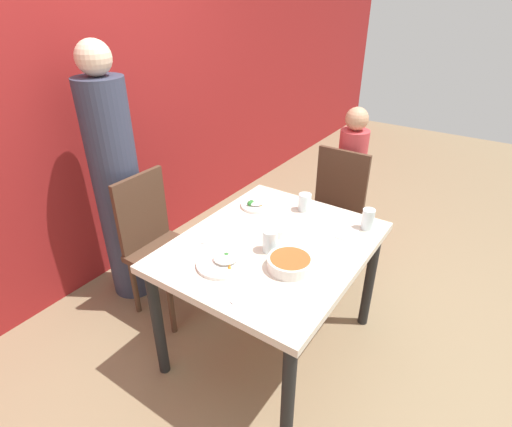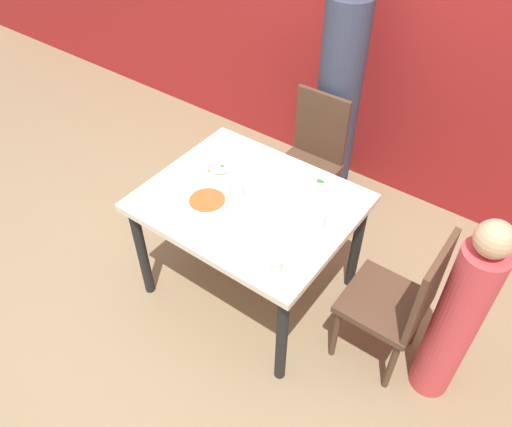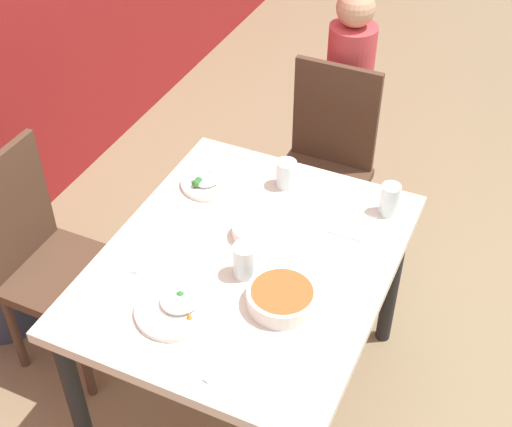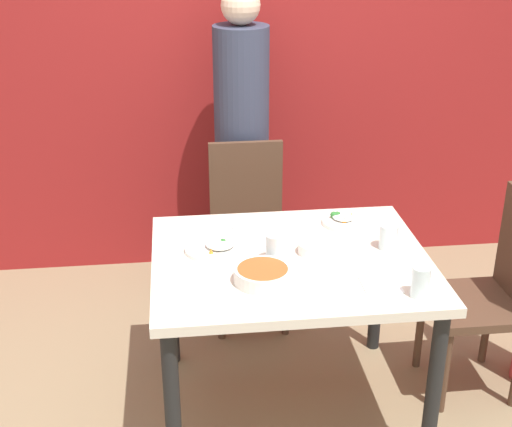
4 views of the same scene
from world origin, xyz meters
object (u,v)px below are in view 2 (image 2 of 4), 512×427
at_px(person_child, 456,320).
at_px(glass_water_tall, 276,268).
at_px(chair_adult_spot, 310,158).
at_px(plate_rice_adult, 324,190).
at_px(bowl_curry, 208,204).
at_px(chair_child_spot, 399,301).
at_px(person_adult, 338,100).

bearing_deg(person_child, glass_water_tall, -151.83).
xyz_separation_m(chair_adult_spot, glass_water_tall, (0.50, -1.15, 0.30)).
distance_m(chair_adult_spot, plate_rice_adult, 0.69).
xyz_separation_m(chair_adult_spot, plate_rice_adult, (0.38, -0.51, 0.26)).
bearing_deg(bowl_curry, chair_child_spot, 12.66).
bearing_deg(person_child, person_adult, 139.84).
distance_m(person_adult, bowl_curry, 1.30).
height_order(person_adult, bowl_curry, person_adult).
distance_m(chair_child_spot, person_child, 0.28).
xyz_separation_m(person_adult, glass_water_tall, (0.50, -1.47, 0.01)).
xyz_separation_m(person_adult, bowl_curry, (-0.05, -1.29, -0.02)).
relative_size(bowl_curry, glass_water_tall, 1.84).
distance_m(bowl_curry, glass_water_tall, 0.58).
distance_m(chair_child_spot, plate_rice_adult, 0.70).
distance_m(person_adult, glass_water_tall, 1.55).
bearing_deg(chair_child_spot, bowl_curry, -77.34).
bearing_deg(chair_adult_spot, person_adult, 90.00).
bearing_deg(person_adult, plate_rice_adult, -65.11).
bearing_deg(glass_water_tall, chair_child_spot, 39.88).
height_order(person_child, plate_rice_adult, person_child).
height_order(chair_child_spot, person_child, person_child).
relative_size(chair_adult_spot, plate_rice_adult, 4.25).
bearing_deg(person_child, chair_child_spot, 180.00).
height_order(bowl_curry, plate_rice_adult, bowl_curry).
height_order(person_adult, glass_water_tall, person_adult).
xyz_separation_m(chair_child_spot, bowl_curry, (-1.04, -0.23, 0.27)).
bearing_deg(glass_water_tall, person_adult, 108.89).
height_order(chair_child_spot, person_adult, person_adult).
relative_size(person_child, plate_rice_adult, 5.46).
height_order(chair_adult_spot, person_adult, person_adult).
bearing_deg(chair_adult_spot, chair_child_spot, -37.19).
distance_m(plate_rice_adult, glass_water_tall, 0.66).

